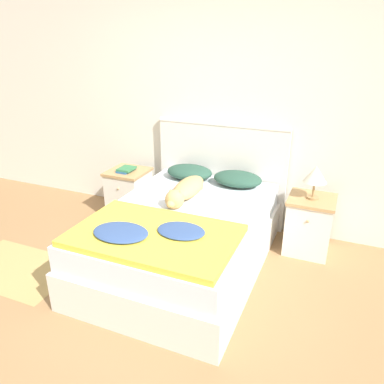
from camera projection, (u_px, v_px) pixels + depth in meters
name	position (u px, v px, depth m)	size (l,w,h in m)	color
ground_plane	(119.00, 339.00, 2.66)	(16.00, 16.00, 0.00)	#997047
wall_back	(221.00, 109.00, 3.98)	(9.00, 0.06, 2.55)	silver
bed	(184.00, 239.00, 3.42)	(1.38, 1.99, 0.57)	silver
headboard	(220.00, 172.00, 4.17)	(1.46, 0.06, 1.16)	silver
nightstand_left	(129.00, 193.00, 4.40)	(0.44, 0.45, 0.57)	silver
nightstand_right	(309.00, 224.00, 3.67)	(0.44, 0.45, 0.57)	silver
pillow_left	(190.00, 172.00, 4.04)	(0.50, 0.35, 0.14)	#284C3D
pillow_right	(238.00, 179.00, 3.84)	(0.50, 0.35, 0.14)	#284C3D
quilt	(153.00, 235.00, 2.84)	(1.25, 0.81, 0.09)	yellow
dog	(186.00, 190.00, 3.54)	(0.23, 0.78, 0.18)	tan
book_stack	(126.00, 169.00, 4.27)	(0.16, 0.22, 0.04)	#285689
table_lamp	(316.00, 175.00, 3.46)	(0.22, 0.22, 0.32)	#9E7A4C
rug	(16.00, 268.00, 3.47)	(1.10, 0.69, 0.00)	tan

